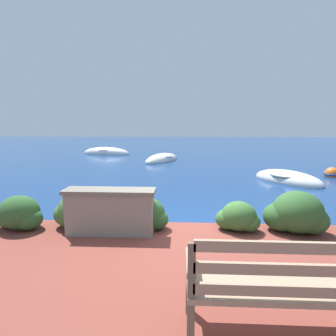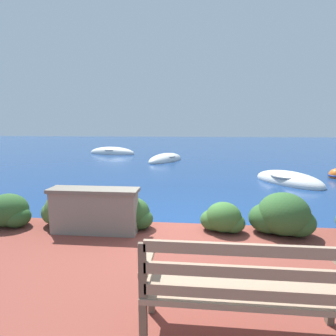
{
  "view_description": "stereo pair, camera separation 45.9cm",
  "coord_description": "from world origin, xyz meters",
  "px_view_note": "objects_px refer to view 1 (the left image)",
  "views": [
    {
      "loc": [
        -0.25,
        -4.6,
        1.99
      ],
      "look_at": [
        -0.74,
        5.49,
        0.33
      ],
      "focal_mm": 28.0,
      "sensor_mm": 36.0,
      "label": 1
    },
    {
      "loc": [
        0.21,
        -4.56,
        1.99
      ],
      "look_at": [
        -0.74,
        5.49,
        0.33
      ],
      "focal_mm": 28.0,
      "sensor_mm": 36.0,
      "label": 2
    }
  ],
  "objects_px": {
    "rowboat_mid": "(162,160)",
    "rowboat_far": "(106,153)",
    "mooring_buoy": "(332,174)",
    "park_bench": "(290,284)",
    "rowboat_nearest": "(287,180)"
  },
  "relations": [
    {
      "from": "park_bench",
      "to": "rowboat_mid",
      "type": "xyz_separation_m",
      "value": [
        -1.94,
        12.44,
        -0.64
      ]
    },
    {
      "from": "park_bench",
      "to": "mooring_buoy",
      "type": "xyz_separation_m",
      "value": [
        5.02,
        8.36,
        -0.61
      ]
    },
    {
      "from": "park_bench",
      "to": "rowboat_far",
      "type": "bearing_deg",
      "value": 113.13
    },
    {
      "from": "rowboat_mid",
      "to": "mooring_buoy",
      "type": "distance_m",
      "value": 8.07
    },
    {
      "from": "rowboat_mid",
      "to": "rowboat_far",
      "type": "height_order",
      "value": "rowboat_far"
    },
    {
      "from": "park_bench",
      "to": "rowboat_nearest",
      "type": "height_order",
      "value": "park_bench"
    },
    {
      "from": "rowboat_far",
      "to": "mooring_buoy",
      "type": "relative_size",
      "value": 5.88
    },
    {
      "from": "rowboat_mid",
      "to": "rowboat_far",
      "type": "relative_size",
      "value": 0.88
    },
    {
      "from": "rowboat_nearest",
      "to": "rowboat_far",
      "type": "height_order",
      "value": "rowboat_far"
    },
    {
      "from": "rowboat_mid",
      "to": "mooring_buoy",
      "type": "relative_size",
      "value": 5.21
    },
    {
      "from": "park_bench",
      "to": "rowboat_nearest",
      "type": "relative_size",
      "value": 0.61
    },
    {
      "from": "mooring_buoy",
      "to": "rowboat_far",
      "type": "bearing_deg",
      "value": 146.48
    },
    {
      "from": "park_bench",
      "to": "rowboat_mid",
      "type": "height_order",
      "value": "park_bench"
    },
    {
      "from": "rowboat_far",
      "to": "rowboat_mid",
      "type": "bearing_deg",
      "value": -27.47
    },
    {
      "from": "rowboat_far",
      "to": "mooring_buoy",
      "type": "distance_m",
      "value": 13.24
    }
  ]
}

